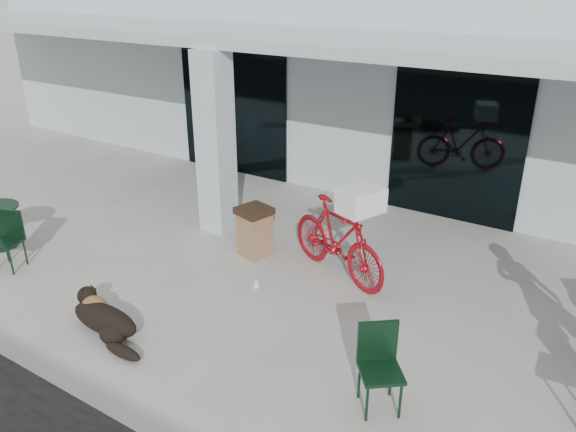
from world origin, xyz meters
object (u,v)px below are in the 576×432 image
Objects in this scene: bicycle at (338,240)px; trash_receptacle at (255,231)px; cafe_chair_near at (6,242)px; dog at (105,318)px; cafe_chair_far_a at (381,371)px.

bicycle is 1.46m from trash_receptacle.
cafe_chair_near is at bearing 142.09° from bicycle.
bicycle is at bearing 73.88° from dog.
bicycle reaches higher than cafe_chair_far_a.
dog is 1.30× the size of cafe_chair_far_a.
bicycle is 1.62× the size of dog.
trash_receptacle is (-3.16, 2.17, -0.06)m from cafe_chair_far_a.
bicycle is 2.18× the size of cafe_chair_near.
cafe_chair_far_a reaches higher than trash_receptacle.
cafe_chair_far_a is (1.71, -2.27, -0.13)m from bicycle.
trash_receptacle is at bearing 20.07° from cafe_chair_near.
cafe_chair_near is (-2.58, 0.35, 0.25)m from dog.
bicycle is at bearing 10.39° from cafe_chair_near.
bicycle reaches higher than dog.
cafe_chair_near is 1.11× the size of trash_receptacle.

